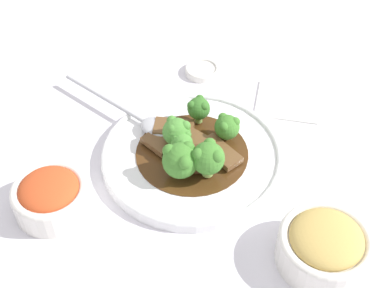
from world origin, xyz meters
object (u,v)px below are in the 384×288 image
Objects in this scene: broccoli_floret_2 at (180,160)px; beef_strip_4 at (220,154)px; serving_spoon at (146,121)px; sauce_dish at (202,70)px; broccoli_floret_3 at (198,108)px; beef_strip_2 at (196,142)px; side_bowl_appetizer at (325,245)px; beef_strip_1 at (194,159)px; broccoli_floret_4 at (177,131)px; broccoli_floret_5 at (182,143)px; side_bowl_kimchi at (51,196)px; broccoli_floret_1 at (227,127)px; broccoli_floret_0 at (208,158)px; beef_strip_0 at (174,129)px; main_plate at (192,155)px; beef_strip_3 at (159,142)px.

beef_strip_4 is at bearing -49.96° from broccoli_floret_2.
serving_spoon is 3.60× the size of sauce_dish.
beef_strip_4 is 0.09m from broccoli_floret_3.
side_bowl_appetizer reaches higher than beef_strip_2.
side_bowl_appetizer is at bearing -116.30° from broccoli_floret_2.
beef_strip_1 is 0.22m from side_bowl_appetizer.
broccoli_floret_4 is at bearing 15.48° from broccoli_floret_2.
side_bowl_kimchi is at bearing 124.68° from broccoli_floret_5.
broccoli_floret_0 is at bearing 166.79° from broccoli_floret_1.
side_bowl_appetizer is at bearing -128.90° from beef_strip_0.
broccoli_floret_1 is at bearing -68.08° from broccoli_floret_4.
broccoli_floret_2 reaches higher than broccoli_floret_4.
beef_strip_0 is at bearing 44.14° from main_plate.
broccoli_floret_4 is 0.27m from side_bowl_appetizer.
broccoli_floret_0 is at bearing -132.81° from broccoli_floret_4.
beef_strip_3 is 0.50× the size of side_bowl_appetizer.
side_bowl_kimchi is 0.88× the size of side_bowl_appetizer.
broccoli_floret_2 is at bearing 63.70° from side_bowl_appetizer.
beef_strip_0 is at bearing 51.10° from side_bowl_appetizer.
beef_strip_1 is 0.66× the size of beef_strip_4.
broccoli_floret_5 is (-0.05, 0.06, 0.00)m from broccoli_floret_1.
beef_strip_0 reaches higher than beef_strip_4.
broccoli_floret_4 is 0.48× the size of side_bowl_kimchi.
main_plate is at bearing 127.76° from broccoli_floret_1.
beef_strip_4 is at bearing -165.20° from sauce_dish.
broccoli_floret_4 is at bearing 32.22° from broccoli_floret_5.
serving_spoon is (0.07, 0.09, -0.00)m from beef_strip_1.
broccoli_floret_2 reaches higher than side_bowl_kimchi.
broccoli_floret_4 is at bearing 72.03° from main_plate.
main_plate is 0.02m from beef_strip_2.
broccoli_floret_2 is (-0.01, 0.04, -0.00)m from broccoli_floret_0.
main_plate is at bearing 163.45° from beef_strip_2.
beef_strip_3 is at bearing 58.94° from broccoli_floret_0.
sauce_dish is at bearing 5.58° from beef_strip_2.
broccoli_floret_5 is 0.20m from side_bowl_kimchi.
broccoli_floret_4 reaches higher than broccoli_floret_1.
beef_strip_0 and serving_spoon have the same top height.
beef_strip_4 is 0.07m from broccoli_floret_2.
beef_strip_4 is 0.13m from serving_spoon.
broccoli_floret_5 is 0.09m from serving_spoon.
side_bowl_kimchi is (-0.12, 0.22, 0.00)m from beef_strip_4.
side_bowl_appetizer is at bearing -123.83° from broccoli_floret_5.
beef_strip_4 is at bearing -148.88° from broccoli_floret_3.
beef_strip_2 is 0.20m from sauce_dish.
beef_strip_1 is 0.40× the size of side_bowl_appetizer.
broccoli_floret_3 is 0.29m from side_bowl_appetizer.
serving_spoon is (0.09, 0.07, -0.02)m from broccoli_floret_2.
serving_spoon is at bearing 36.20° from beef_strip_3.
broccoli_floret_5 is 0.19× the size of serving_spoon.
broccoli_floret_3 is 0.21× the size of serving_spoon.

